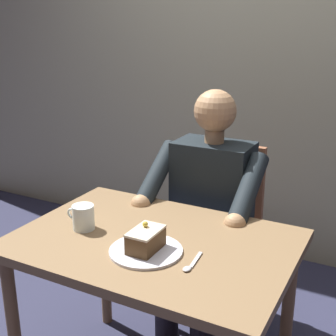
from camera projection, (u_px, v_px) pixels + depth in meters
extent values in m
cube|color=#A7A686|center=(275.00, 18.00, 2.69)|extent=(6.40, 0.12, 3.00)
cube|color=olive|center=(154.00, 243.00, 1.70)|extent=(1.03, 0.72, 0.04)
cylinder|color=brown|center=(14.00, 330.00, 1.76)|extent=(0.05, 0.05, 0.69)
cylinder|color=brown|center=(287.00, 314.00, 1.86)|extent=(0.05, 0.05, 0.69)
cylinder|color=brown|center=(105.00, 261.00, 2.26)|extent=(0.05, 0.05, 0.69)
cube|color=#90583C|center=(212.00, 243.00, 2.28)|extent=(0.42, 0.42, 0.04)
cube|color=#90583C|center=(228.00, 185.00, 2.36)|extent=(0.38, 0.04, 0.45)
cylinder|color=#90583C|center=(232.00, 308.00, 2.11)|extent=(0.04, 0.04, 0.42)
cylinder|color=#90583C|center=(164.00, 288.00, 2.27)|extent=(0.04, 0.04, 0.42)
cylinder|color=#90583C|center=(256.00, 272.00, 2.42)|extent=(0.04, 0.04, 0.42)
cylinder|color=#90583C|center=(194.00, 257.00, 2.58)|extent=(0.04, 0.04, 0.42)
cube|color=#1C2429|center=(213.00, 193.00, 2.18)|extent=(0.36, 0.22, 0.50)
sphere|color=tan|center=(215.00, 111.00, 2.06)|extent=(0.19, 0.19, 0.19)
cylinder|color=tan|center=(214.00, 136.00, 2.09)|extent=(0.09, 0.09, 0.06)
cylinder|color=#1C2429|center=(249.00, 188.00, 1.93)|extent=(0.08, 0.33, 0.26)
sphere|color=tan|center=(235.00, 224.00, 1.83)|extent=(0.09, 0.09, 0.09)
cylinder|color=#1C2429|center=(158.00, 173.00, 2.13)|extent=(0.08, 0.33, 0.26)
sphere|color=tan|center=(141.00, 204.00, 2.02)|extent=(0.09, 0.09, 0.09)
cylinder|color=#2B2834|center=(219.00, 259.00, 2.12)|extent=(0.13, 0.38, 0.14)
cylinder|color=#2B2834|center=(184.00, 251.00, 2.20)|extent=(0.13, 0.38, 0.14)
cylinder|color=#2B2834|center=(202.00, 321.00, 2.04)|extent=(0.11, 0.11, 0.40)
cylinder|color=#2B2834|center=(167.00, 310.00, 2.12)|extent=(0.11, 0.11, 0.40)
cylinder|color=white|center=(146.00, 251.00, 1.60)|extent=(0.26, 0.26, 0.01)
cube|color=#55391E|center=(146.00, 241.00, 1.58)|extent=(0.09, 0.14, 0.07)
cube|color=beige|center=(146.00, 231.00, 1.57)|extent=(0.09, 0.14, 0.01)
sphere|color=gold|center=(145.00, 224.00, 1.59)|extent=(0.02, 0.02, 0.02)
cylinder|color=white|center=(83.00, 217.00, 1.76)|extent=(0.08, 0.08, 0.10)
torus|color=white|center=(72.00, 213.00, 1.79)|extent=(0.05, 0.01, 0.05)
cylinder|color=black|center=(83.00, 207.00, 1.75)|extent=(0.07, 0.07, 0.01)
cube|color=silver|center=(196.00, 260.00, 1.54)|extent=(0.02, 0.11, 0.01)
ellipsoid|color=silver|center=(187.00, 269.00, 1.48)|extent=(0.03, 0.04, 0.01)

